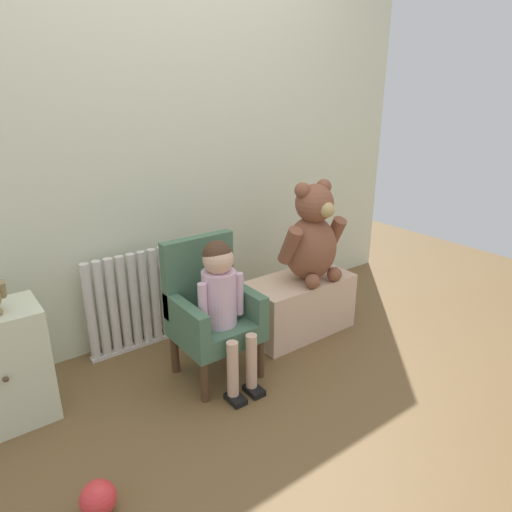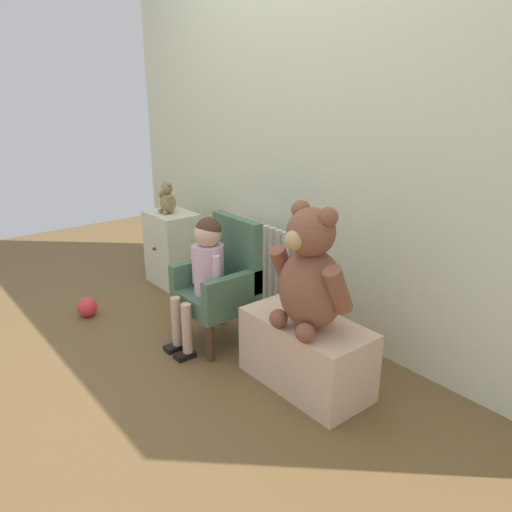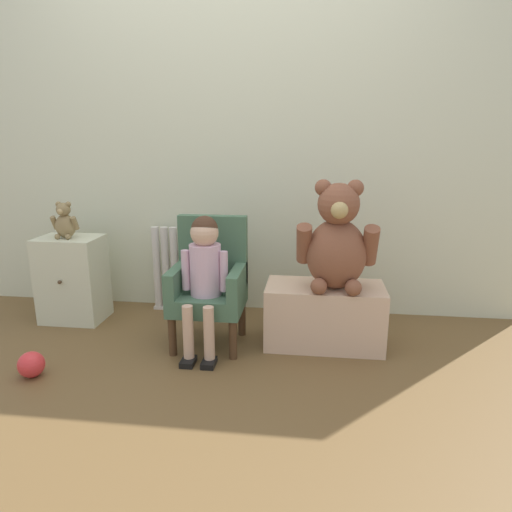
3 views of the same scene
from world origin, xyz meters
TOP-DOWN VIEW (x-y plane):
  - ground_plane at (0.00, 0.00)m, footprint 6.00×6.00m
  - back_wall at (0.00, 1.09)m, footprint 3.80×0.05m
  - radiator at (-0.26, 0.97)m, footprint 0.56×0.05m
  - small_dresser at (-0.98, 0.72)m, footprint 0.38×0.30m
  - child_armchair at (-0.03, 0.50)m, footprint 0.40×0.37m
  - child_figure at (-0.03, 0.39)m, footprint 0.25×0.35m
  - low_bench at (0.62, 0.55)m, footprint 0.66×0.33m
  - large_teddy_bear at (0.67, 0.51)m, footprint 0.43×0.30m
  - small_teddy_bear at (-0.98, 0.70)m, footprint 0.16×0.12m
  - toy_ball at (-0.82, -0.01)m, footprint 0.13×0.13m

SIDE VIEW (x-z plane):
  - ground_plane at x=0.00m, z-range 0.00..0.00m
  - toy_ball at x=-0.82m, z-range 0.00..0.13m
  - low_bench at x=0.62m, z-range 0.00..0.35m
  - small_dresser at x=-0.98m, z-range 0.00..0.55m
  - radiator at x=-0.26m, z-range 0.00..0.57m
  - child_armchair at x=-0.03m, z-range 0.00..0.72m
  - child_figure at x=-0.03m, z-range 0.12..0.87m
  - large_teddy_bear at x=0.67m, z-range 0.31..0.90m
  - small_teddy_bear at x=-0.98m, z-range 0.53..0.76m
  - back_wall at x=0.00m, z-range 0.00..2.40m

